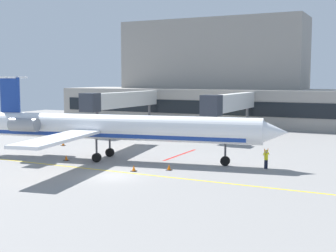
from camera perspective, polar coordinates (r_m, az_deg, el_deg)
ground at (r=39.18m, az=-6.60°, el=-6.24°), size 120.00×120.00×0.11m
terminal_building at (r=84.28m, az=8.79°, el=5.04°), size 74.27×15.24×18.99m
jet_bridge_west at (r=65.71m, az=7.71°, el=2.85°), size 2.40×18.37×6.05m
jet_bridge_east at (r=72.61m, az=-5.82°, el=3.19°), size 2.40×19.93×6.07m
regional_jet at (r=46.39m, az=-7.11°, el=-0.18°), size 33.67×25.03×8.37m
baggage_tug at (r=67.85m, az=3.01°, el=-0.16°), size 3.54×2.47×2.12m
marshaller at (r=42.80m, az=12.05°, el=-3.95°), size 0.49×0.76×1.85m
safety_cone_alpha at (r=41.27m, az=0.13°, el=-5.16°), size 0.47×0.47×0.55m
safety_cone_bravo at (r=40.90m, az=-4.26°, el=-5.27°), size 0.47×0.47×0.55m
safety_cone_charlie at (r=57.39m, az=-12.85°, el=-2.14°), size 0.47×0.47×0.55m
safety_cone_delta at (r=47.12m, az=-12.48°, el=-3.90°), size 0.47×0.47×0.55m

